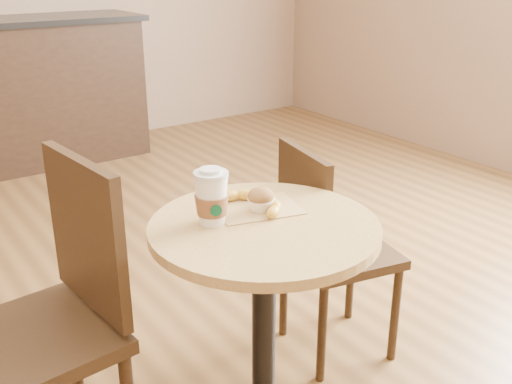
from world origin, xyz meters
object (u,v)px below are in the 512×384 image
(chair_left, at_px, (53,316))
(banana, at_px, (257,202))
(cafe_table, at_px, (264,299))
(coffee_cup, at_px, (212,199))
(muffin, at_px, (261,199))
(chair_right, at_px, (327,245))

(chair_left, height_order, banana, chair_left)
(cafe_table, distance_m, chair_left, 0.59)
(cafe_table, relative_size, chair_left, 0.79)
(cafe_table, bearing_deg, coffee_cup, 143.67)
(cafe_table, bearing_deg, muffin, 61.21)
(chair_left, xyz_separation_m, banana, (0.58, -0.14, 0.25))
(coffee_cup, bearing_deg, cafe_table, -20.09)
(coffee_cup, bearing_deg, muffin, 12.31)
(coffee_cup, xyz_separation_m, banana, (0.16, 0.02, -0.05))
(coffee_cup, bearing_deg, banana, 21.70)
(muffin, height_order, banana, muffin)
(cafe_table, xyz_separation_m, banana, (0.05, 0.10, 0.26))
(coffee_cup, relative_size, banana, 0.69)
(coffee_cup, relative_size, muffin, 2.04)
(chair_right, relative_size, muffin, 10.67)
(muffin, bearing_deg, coffee_cup, 176.07)
(cafe_table, relative_size, banana, 3.27)
(banana, bearing_deg, chair_right, 12.39)
(cafe_table, distance_m, chair_right, 0.52)
(chair_right, bearing_deg, muffin, 123.24)
(muffin, xyz_separation_m, banana, (0.01, 0.03, -0.02))
(chair_right, height_order, coffee_cup, coffee_cup)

